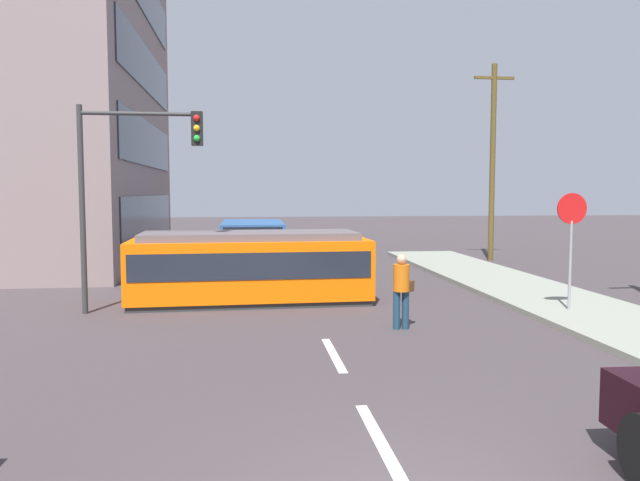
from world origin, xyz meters
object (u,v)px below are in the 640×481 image
Objects in this scene: traffic_light_mast at (130,168)px; utility_pole_mid at (493,159)px; streetcar_tram at (250,266)px; city_bus at (253,240)px; pedestrian_crossing at (402,287)px; stop_sign at (571,227)px.

utility_pole_mid reaches higher than traffic_light_mast.
streetcar_tram is 8.82m from city_bus.
city_bus is (0.16, 8.81, 0.02)m from streetcar_tram.
traffic_light_mast is (-2.95, -1.21, 2.63)m from streetcar_tram.
city_bus is at bearing 88.98° from streetcar_tram.
pedestrian_crossing is at bearing -119.64° from utility_pole_mid.
city_bus is at bearing 104.01° from pedestrian_crossing.
pedestrian_crossing is 0.58× the size of stop_sign.
utility_pole_mid is at bearing 40.51° from streetcar_tram.
traffic_light_mast is (-10.77, 1.60, 1.44)m from stop_sign.
stop_sign is at bearing 12.81° from pedestrian_crossing.
city_bus is 1.78× the size of stop_sign.
stop_sign is at bearing -19.72° from streetcar_tram.
city_bus reaches higher than pedestrian_crossing.
streetcar_tram is 8.40m from stop_sign.
streetcar_tram is 14.49m from utility_pole_mid.
city_bus is 13.03m from pedestrian_crossing.
traffic_light_mast reaches higher than stop_sign.
traffic_light_mast is at bearing 157.24° from pedestrian_crossing.
stop_sign is 0.56× the size of traffic_light_mast.
pedestrian_crossing is (3.31, -3.83, -0.06)m from streetcar_tram.
pedestrian_crossing is 4.80m from stop_sign.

